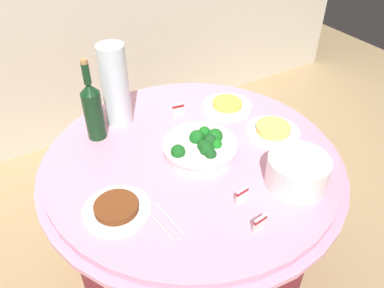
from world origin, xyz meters
TOP-DOWN VIEW (x-y plane):
  - ground_plane at (0.00, 0.00)m, footprint 6.00×6.00m
  - buffet_table at (0.00, 0.00)m, footprint 1.16×1.16m
  - broccoli_bowl at (0.02, -0.03)m, footprint 0.28×0.28m
  - plate_stack at (0.22, -0.32)m, footprint 0.21×0.21m
  - wine_bottle at (-0.26, 0.30)m, footprint 0.07×0.07m
  - decorative_fruit_vase at (-0.15, 0.35)m, footprint 0.11×0.11m
  - serving_tongs at (-0.24, -0.25)m, footprint 0.06×0.17m
  - food_plate_fried_egg at (0.30, 0.20)m, footprint 0.22×0.22m
  - food_plate_noodles at (0.35, -0.05)m, footprint 0.22×0.22m
  - food_plate_stir_fry at (-0.35, -0.12)m, footprint 0.22×0.22m
  - label_placard_front at (0.01, -0.29)m, footprint 0.05×0.01m
  - label_placard_mid at (0.09, 0.26)m, footprint 0.05×0.02m
  - label_placard_rear at (-0.01, -0.41)m, footprint 0.05×0.01m

SIDE VIEW (x-z plane):
  - ground_plane at x=0.00m, z-range 0.00..0.00m
  - buffet_table at x=0.00m, z-range 0.01..0.75m
  - serving_tongs at x=-0.24m, z-range 0.74..0.75m
  - food_plate_fried_egg at x=0.30m, z-range 0.74..0.77m
  - food_plate_stir_fry at x=-0.35m, z-range 0.74..0.77m
  - food_plate_noodles at x=0.35m, z-range 0.74..0.77m
  - label_placard_front at x=0.01m, z-range 0.74..0.80m
  - label_placard_mid at x=0.09m, z-range 0.74..0.80m
  - label_placard_rear at x=-0.01m, z-range 0.74..0.80m
  - broccoli_bowl at x=0.02m, z-range 0.73..0.83m
  - plate_stack at x=0.22m, z-range 0.74..0.85m
  - wine_bottle at x=-0.26m, z-range 0.70..1.04m
  - decorative_fruit_vase at x=-0.15m, z-range 0.73..1.07m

